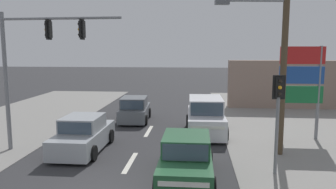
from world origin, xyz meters
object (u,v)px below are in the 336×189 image
shopping_plaza_sign (301,79)px  sedan_kerbside_parked (186,160)px  utility_pole_midground_right (281,41)px  hatchback_oncoming_near (135,110)px  suv_receding_far (206,117)px  traffic_signal_mast (33,56)px  sedan_oncoming_mid (84,135)px  pedestal_signal_right_kerb (278,108)px

shopping_plaza_sign → sedan_kerbside_parked: 8.05m
utility_pole_midground_right → hatchback_oncoming_near: (-7.21, 5.91, -4.06)m
utility_pole_midground_right → sedan_kerbside_parked: utility_pole_midground_right is taller
shopping_plaza_sign → suv_receding_far: (-4.57, 0.78, -2.10)m
traffic_signal_mast → hatchback_oncoming_near: (3.13, 6.30, -3.44)m
hatchback_oncoming_near → suv_receding_far: (4.30, -2.59, 0.18)m
hatchback_oncoming_near → sedan_oncoming_mid: sedan_oncoming_mid is taller
pedestal_signal_right_kerb → sedan_kerbside_parked: size_ratio=0.84×
hatchback_oncoming_near → sedan_oncoming_mid: bearing=-100.4°
traffic_signal_mast → shopping_plaza_sign: traffic_signal_mast is taller
sedan_kerbside_parked → traffic_signal_mast: bearing=158.5°
hatchback_oncoming_near → sedan_oncoming_mid: (-1.11, -6.09, 0.00)m
pedestal_signal_right_kerb → sedan_kerbside_parked: 3.67m
pedestal_signal_right_kerb → sedan_oncoming_mid: bearing=165.0°
shopping_plaza_sign → utility_pole_midground_right: bearing=-123.2°
utility_pole_midground_right → suv_receding_far: (-2.91, 3.32, -3.88)m
traffic_signal_mast → sedan_oncoming_mid: traffic_signal_mast is taller
sedan_oncoming_mid → utility_pole_midground_right: bearing=1.3°
sedan_oncoming_mid → hatchback_oncoming_near: bearing=79.6°
shopping_plaza_sign → suv_receding_far: size_ratio=1.01×
sedan_kerbside_parked → suv_receding_far: 6.37m
pedestal_signal_right_kerb → sedan_kerbside_parked: pedestal_signal_right_kerb is taller
sedan_kerbside_parked → utility_pole_midground_right: bearing=38.9°
shopping_plaza_sign → sedan_kerbside_parked: bearing=-134.2°
utility_pole_midground_right → pedestal_signal_right_kerb: 3.31m
pedestal_signal_right_kerb → hatchback_oncoming_near: size_ratio=0.96×
utility_pole_midground_right → suv_receding_far: 5.88m
sedan_oncoming_mid → traffic_signal_mast: bearing=-174.0°
sedan_kerbside_parked → suv_receding_far: suv_receding_far is taller
utility_pole_midground_right → traffic_signal_mast: utility_pole_midground_right is taller
sedan_kerbside_parked → sedan_oncoming_mid: (-4.60, 2.82, 0.00)m
sedan_kerbside_parked → hatchback_oncoming_near: 9.57m
sedan_kerbside_parked → shopping_plaza_sign: bearing=45.8°
sedan_oncoming_mid → sedan_kerbside_parked: bearing=-31.5°
traffic_signal_mast → hatchback_oncoming_near: 7.83m
utility_pole_midground_right → suv_receding_far: utility_pole_midground_right is taller
pedestal_signal_right_kerb → sedan_oncoming_mid: size_ratio=0.84×
pedestal_signal_right_kerb → shopping_plaza_sign: size_ratio=0.77×
suv_receding_far → sedan_oncoming_mid: 6.45m
traffic_signal_mast → hatchback_oncoming_near: size_ratio=1.62×
utility_pole_midground_right → shopping_plaza_sign: utility_pole_midground_right is taller
sedan_kerbside_parked → suv_receding_far: (0.81, 6.32, 0.18)m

